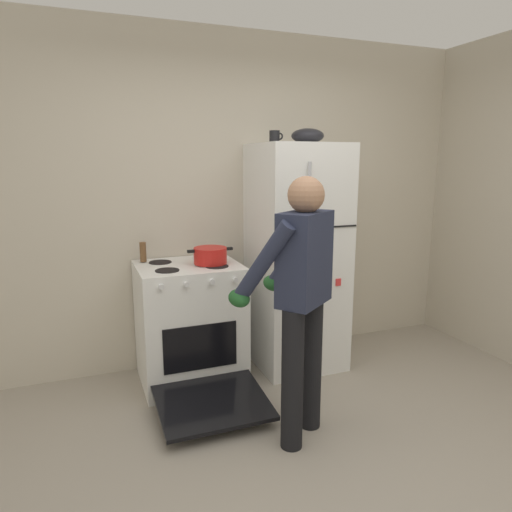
{
  "coord_description": "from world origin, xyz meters",
  "views": [
    {
      "loc": [
        -1.17,
        -1.76,
        1.68
      ],
      "look_at": [
        0.03,
        1.32,
        1.0
      ],
      "focal_mm": 32.47,
      "sensor_mm": 36.0,
      "label": 1
    }
  ],
  "objects_px": {
    "refrigerator": "(296,257)",
    "coffee_mug": "(275,137)",
    "person_cook": "(299,288)",
    "mixing_bowl": "(308,136)",
    "pepper_mill": "(143,252)",
    "stove_range": "(190,325)",
    "red_pot": "(210,255)"
  },
  "relations": [
    {
      "from": "red_pot",
      "to": "pepper_mill",
      "type": "relative_size",
      "value": 2.33
    },
    {
      "from": "refrigerator",
      "to": "stove_range",
      "type": "bearing_deg",
      "value": -178.87
    },
    {
      "from": "refrigerator",
      "to": "stove_range",
      "type": "distance_m",
      "value": 1.01
    },
    {
      "from": "coffee_mug",
      "to": "pepper_mill",
      "type": "distance_m",
      "value": 1.34
    },
    {
      "from": "red_pot",
      "to": "pepper_mill",
      "type": "height_order",
      "value": "pepper_mill"
    },
    {
      "from": "stove_range",
      "to": "pepper_mill",
      "type": "distance_m",
      "value": 0.66
    },
    {
      "from": "mixing_bowl",
      "to": "pepper_mill",
      "type": "bearing_deg",
      "value": 171.11
    },
    {
      "from": "red_pot",
      "to": "mixing_bowl",
      "type": "xyz_separation_m",
      "value": [
        0.82,
        0.05,
        0.89
      ]
    },
    {
      "from": "person_cook",
      "to": "red_pot",
      "type": "height_order",
      "value": "person_cook"
    },
    {
      "from": "pepper_mill",
      "to": "stove_range",
      "type": "bearing_deg",
      "value": -36.0
    },
    {
      "from": "coffee_mug",
      "to": "pepper_mill",
      "type": "height_order",
      "value": "coffee_mug"
    },
    {
      "from": "stove_range",
      "to": "coffee_mug",
      "type": "xyz_separation_m",
      "value": [
        0.72,
        0.07,
        1.41
      ]
    },
    {
      "from": "stove_range",
      "to": "mixing_bowl",
      "type": "relative_size",
      "value": 4.81
    },
    {
      "from": "person_cook",
      "to": "pepper_mill",
      "type": "relative_size",
      "value": 10.73
    },
    {
      "from": "stove_range",
      "to": "mixing_bowl",
      "type": "xyz_separation_m",
      "value": [
        0.98,
        0.02,
        1.42
      ]
    },
    {
      "from": "pepper_mill",
      "to": "coffee_mug",
      "type": "bearing_deg",
      "value": -8.36
    },
    {
      "from": "person_cook",
      "to": "refrigerator",
      "type": "bearing_deg",
      "value": 64.91
    },
    {
      "from": "red_pot",
      "to": "stove_range",
      "type": "bearing_deg",
      "value": 168.69
    },
    {
      "from": "coffee_mug",
      "to": "person_cook",
      "type": "bearing_deg",
      "value": -105.28
    },
    {
      "from": "refrigerator",
      "to": "coffee_mug",
      "type": "bearing_deg",
      "value": 164.16
    },
    {
      "from": "person_cook",
      "to": "mixing_bowl",
      "type": "height_order",
      "value": "mixing_bowl"
    },
    {
      "from": "refrigerator",
      "to": "mixing_bowl",
      "type": "bearing_deg",
      "value": 0.22
    },
    {
      "from": "refrigerator",
      "to": "person_cook",
      "type": "height_order",
      "value": "refrigerator"
    },
    {
      "from": "refrigerator",
      "to": "stove_range",
      "type": "xyz_separation_m",
      "value": [
        -0.9,
        -0.02,
        -0.46
      ]
    },
    {
      "from": "stove_range",
      "to": "coffee_mug",
      "type": "distance_m",
      "value": 1.59
    },
    {
      "from": "person_cook",
      "to": "coffee_mug",
      "type": "distance_m",
      "value": 1.41
    },
    {
      "from": "refrigerator",
      "to": "pepper_mill",
      "type": "bearing_deg",
      "value": 170.51
    },
    {
      "from": "coffee_mug",
      "to": "mixing_bowl",
      "type": "relative_size",
      "value": 0.44
    },
    {
      "from": "person_cook",
      "to": "red_pot",
      "type": "relative_size",
      "value": 4.61
    },
    {
      "from": "refrigerator",
      "to": "mixing_bowl",
      "type": "height_order",
      "value": "mixing_bowl"
    },
    {
      "from": "stove_range",
      "to": "coffee_mug",
      "type": "bearing_deg",
      "value": 5.39
    },
    {
      "from": "stove_range",
      "to": "red_pot",
      "type": "distance_m",
      "value": 0.56
    }
  ]
}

